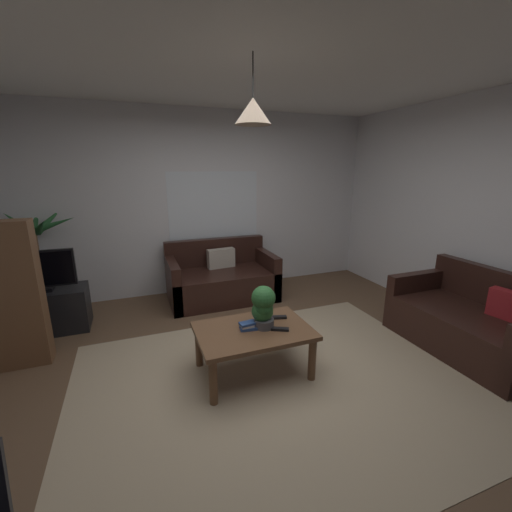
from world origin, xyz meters
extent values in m
cube|color=brown|center=(0.00, 0.00, -0.01)|extent=(5.25, 4.82, 0.02)
cube|color=tan|center=(0.00, -0.20, 0.00)|extent=(3.41, 2.65, 0.01)
cube|color=silver|center=(0.00, 2.44, 1.33)|extent=(5.37, 0.06, 2.66)
cube|color=silver|center=(2.65, 0.00, 1.33)|extent=(0.06, 4.82, 2.66)
cube|color=white|center=(0.00, 0.00, 2.67)|extent=(5.25, 4.82, 0.02)
cube|color=white|center=(0.13, 2.41, 1.30)|extent=(1.36, 0.01, 0.98)
cube|color=black|center=(0.08, 1.88, 0.21)|extent=(1.49, 0.85, 0.42)
cube|color=black|center=(0.08, 2.25, 0.62)|extent=(1.49, 0.12, 0.40)
cube|color=black|center=(-0.60, 1.88, 0.32)|extent=(0.12, 0.85, 0.64)
cube|color=black|center=(0.77, 1.88, 0.32)|extent=(0.12, 0.85, 0.64)
cube|color=#B7AD9E|center=(0.12, 2.07, 0.56)|extent=(0.41, 0.16, 0.28)
cube|color=black|center=(2.10, -0.34, 0.21)|extent=(0.85, 1.45, 0.42)
cube|color=black|center=(2.46, -0.34, 0.62)|extent=(0.12, 1.45, 0.40)
cube|color=black|center=(2.10, 0.32, 0.32)|extent=(0.85, 0.12, 0.64)
cube|color=brown|center=(-0.12, 0.06, 0.42)|extent=(1.02, 0.69, 0.04)
cylinder|color=brown|center=(-0.56, -0.23, 0.20)|extent=(0.07, 0.07, 0.40)
cylinder|color=brown|center=(0.33, -0.23, 0.20)|extent=(0.07, 0.07, 0.40)
cylinder|color=brown|center=(-0.56, 0.34, 0.20)|extent=(0.07, 0.07, 0.40)
cylinder|color=brown|center=(0.33, 0.34, 0.20)|extent=(0.07, 0.07, 0.40)
cube|color=#2D4C8C|center=(-0.16, 0.07, 0.45)|extent=(0.17, 0.12, 0.02)
cube|color=beige|center=(-0.17, 0.08, 0.48)|extent=(0.11, 0.10, 0.02)
cube|color=#2D4C8C|center=(-0.16, 0.07, 0.50)|extent=(0.16, 0.10, 0.02)
cube|color=black|center=(0.18, 0.18, 0.45)|extent=(0.17, 0.09, 0.02)
cube|color=black|center=(0.10, -0.05, 0.45)|extent=(0.17, 0.12, 0.02)
cylinder|color=#4C4C51|center=(-0.01, 0.06, 0.48)|extent=(0.18, 0.18, 0.08)
sphere|color=#2D6B33|center=(-0.02, 0.08, 0.59)|extent=(0.20, 0.20, 0.20)
sphere|color=#2D6B33|center=(-0.02, 0.06, 0.63)|extent=(0.17, 0.17, 0.17)
sphere|color=#2D6B33|center=(-0.02, 0.06, 0.73)|extent=(0.22, 0.22, 0.22)
cube|color=black|center=(-2.07, 1.66, 0.25)|extent=(0.90, 0.44, 0.50)
cube|color=black|center=(-2.07, 1.64, 0.76)|extent=(0.75, 0.05, 0.42)
cube|color=black|center=(-2.07, 1.61, 0.76)|extent=(0.71, 0.00, 0.38)
cube|color=black|center=(-2.07, 1.64, 0.52)|extent=(0.24, 0.16, 0.04)
cylinder|color=brown|center=(-2.17, 2.17, 0.15)|extent=(0.32, 0.32, 0.30)
cylinder|color=brown|center=(-2.17, 2.17, 0.70)|extent=(0.05, 0.05, 0.81)
cone|color=#235B2D|center=(-1.94, 2.14, 1.18)|extent=(0.51, 0.17, 0.25)
cone|color=#235B2D|center=(-2.01, 2.34, 1.22)|extent=(0.37, 0.44, 0.37)
cone|color=#235B2D|center=(-2.19, 2.41, 1.21)|extent=(0.12, 0.53, 0.31)
cone|color=#235B2D|center=(-2.35, 2.26, 1.21)|extent=(0.42, 0.31, 0.33)
cone|color=#235B2D|center=(-2.33, 2.12, 1.19)|extent=(0.38, 0.22, 0.29)
cone|color=#235B2D|center=(-2.18, 2.01, 1.18)|extent=(0.12, 0.37, 0.24)
cone|color=#235B2D|center=(-2.07, 2.04, 1.17)|extent=(0.28, 0.35, 0.29)
cylinder|color=black|center=(-0.12, 0.06, 2.51)|extent=(0.01, 0.01, 0.31)
cone|color=tan|center=(-0.12, 0.06, 2.26)|extent=(0.28, 0.28, 0.19)
camera|label=1|loc=(-1.05, -2.46, 1.84)|focal=23.08mm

